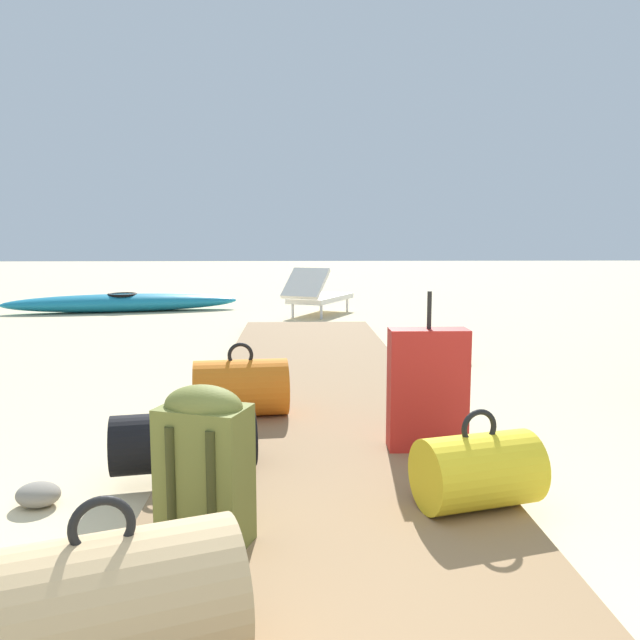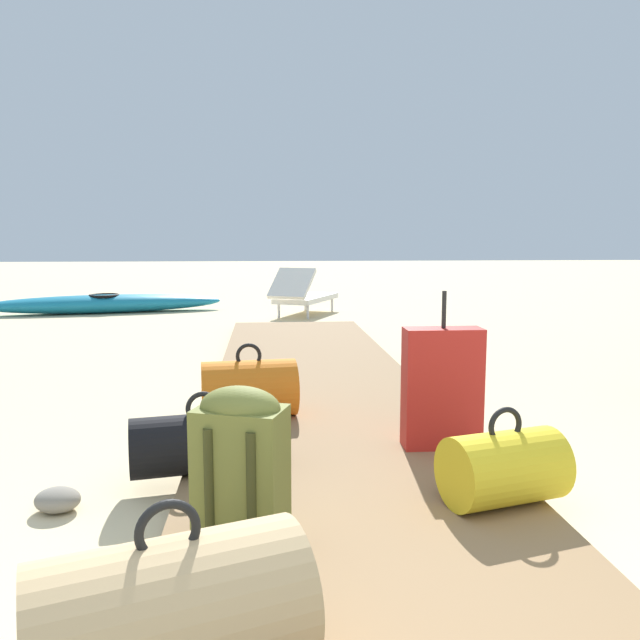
# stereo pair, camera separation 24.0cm
# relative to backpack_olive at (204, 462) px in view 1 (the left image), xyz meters

# --- Properties ---
(ground_plane) EXTENTS (60.00, 60.00, 0.00)m
(ground_plane) POSITION_rel_backpack_olive_xyz_m (0.49, 1.71, -0.40)
(ground_plane) COLOR beige
(boardwalk) EXTENTS (1.61, 7.57, 0.08)m
(boardwalk) POSITION_rel_backpack_olive_xyz_m (0.49, 2.46, -0.36)
(boardwalk) COLOR olive
(boardwalk) RESTS_ON ground
(backpack_olive) EXTENTS (0.37, 0.30, 0.61)m
(backpack_olive) POSITION_rel_backpack_olive_xyz_m (0.00, 0.00, 0.00)
(backpack_olive) COLOR olive
(backpack_olive) RESTS_ON boardwalk
(duffel_bag_black) EXTENTS (0.73, 0.41, 0.40)m
(duffel_bag_black) POSITION_rel_backpack_olive_xyz_m (-0.21, 0.77, -0.17)
(duffel_bag_black) COLOR black
(duffel_bag_black) RESTS_ON boardwalk
(suitcase_red) EXTENTS (0.42, 0.17, 0.86)m
(suitcase_red) POSITION_rel_backpack_olive_xyz_m (1.05, 1.04, 0.01)
(suitcase_red) COLOR red
(suitcase_red) RESTS_ON boardwalk
(duffel_bag_yellow) EXTENTS (0.56, 0.43, 0.43)m
(duffel_bag_yellow) POSITION_rel_backpack_olive_xyz_m (1.10, 0.28, -0.16)
(duffel_bag_yellow) COLOR gold
(duffel_bag_yellow) RESTS_ON boardwalk
(duffel_bag_orange) EXTENTS (0.63, 0.43, 0.48)m
(duffel_bag_orange) POSITION_rel_backpack_olive_xyz_m (-0.01, 1.71, -0.13)
(duffel_bag_orange) COLOR orange
(duffel_bag_orange) RESTS_ON boardwalk
(duffel_bag_tan) EXTENTS (0.77, 0.59, 0.50)m
(duffel_bag_tan) POSITION_rel_backpack_olive_xyz_m (-0.15, -0.72, -0.12)
(duffel_bag_tan) COLOR tan
(duffel_bag_tan) RESTS_ON boardwalk
(lounge_chair) EXTENTS (1.21, 1.67, 0.76)m
(lounge_chair) POSITION_rel_backpack_olive_xyz_m (0.69, 7.63, -0.07)
(lounge_chair) COLOR white
(lounge_chair) RESTS_ON ground
(kayak) EXTENTS (3.83, 1.36, 0.31)m
(kayak) POSITION_rel_backpack_olive_xyz_m (-2.54, 8.26, -0.25)
(kayak) COLOR teal
(kayak) RESTS_ON ground
(rock_right_far) EXTENTS (0.47, 0.45, 0.25)m
(rock_right_far) POSITION_rel_backpack_olive_xyz_m (1.84, 3.80, -0.28)
(rock_right_far) COLOR #5B5651
(rock_right_far) RESTS_ON ground
(rock_left_mid) EXTENTS (0.25, 0.23, 0.11)m
(rock_left_mid) POSITION_rel_backpack_olive_xyz_m (-0.84, 0.55, -0.34)
(rock_left_mid) COLOR gray
(rock_left_mid) RESTS_ON ground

